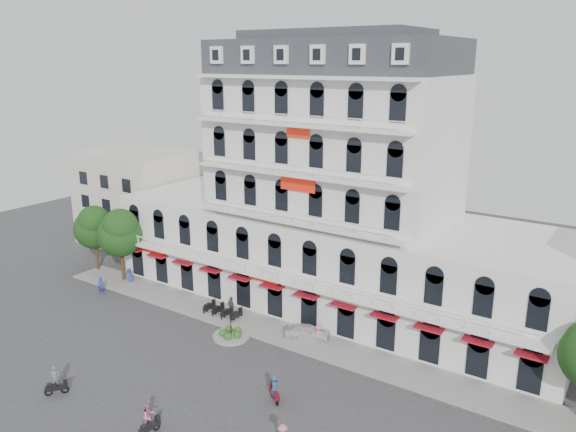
# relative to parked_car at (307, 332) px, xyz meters

# --- Properties ---
(ground) EXTENTS (120.00, 120.00, 0.00)m
(ground) POSITION_rel_parked_car_xyz_m (-2.60, -9.50, -0.67)
(ground) COLOR #38383A
(ground) RESTS_ON ground
(sidewalk) EXTENTS (53.00, 4.00, 0.16)m
(sidewalk) POSITION_rel_parked_car_xyz_m (-2.60, -0.50, -0.59)
(sidewalk) COLOR gray
(sidewalk) RESTS_ON ground
(main_building) EXTENTS (45.00, 15.00, 25.80)m
(main_building) POSITION_rel_parked_car_xyz_m (-2.60, 8.50, 9.30)
(main_building) COLOR silver
(main_building) RESTS_ON ground
(flank_building_west) EXTENTS (14.00, 10.00, 12.00)m
(flank_building_west) POSITION_rel_parked_car_xyz_m (-32.60, 10.50, 5.33)
(flank_building_west) COLOR beige
(flank_building_west) RESTS_ON ground
(traffic_island) EXTENTS (3.20, 3.20, 1.60)m
(traffic_island) POSITION_rel_parked_car_xyz_m (-5.60, -3.50, -0.41)
(traffic_island) COLOR gray
(traffic_island) RESTS_ON ground
(parked_scooter_row) EXTENTS (4.40, 1.80, 1.10)m
(parked_scooter_row) POSITION_rel_parked_car_xyz_m (-8.95, -0.70, -0.67)
(parked_scooter_row) COLOR black
(parked_scooter_row) RESTS_ON ground
(tree_west_outer) EXTENTS (4.50, 4.48, 7.76)m
(tree_west_outer) POSITION_rel_parked_car_xyz_m (-28.55, 0.48, 4.68)
(tree_west_outer) COLOR #382314
(tree_west_outer) RESTS_ON ground
(tree_west_inner) EXTENTS (4.76, 4.76, 8.25)m
(tree_west_inner) POSITION_rel_parked_car_xyz_m (-23.55, -0.02, 5.02)
(tree_west_inner) COLOR #382314
(tree_west_inner) RESTS_ON ground
(parked_car) EXTENTS (4.21, 3.00, 1.33)m
(parked_car) POSITION_rel_parked_car_xyz_m (0.00, 0.00, 0.00)
(parked_car) COLOR silver
(parked_car) RESTS_ON ground
(rider_west) EXTENTS (1.20, 1.41, 2.25)m
(rider_west) POSITION_rel_parked_car_xyz_m (-10.54, -17.15, 0.37)
(rider_west) COLOR black
(rider_west) RESTS_ON ground
(rider_southwest) EXTENTS (0.74, 1.70, 2.27)m
(rider_southwest) POSITION_rel_parked_car_xyz_m (-1.57, -16.52, 0.50)
(rider_southwest) COLOR black
(rider_southwest) RESTS_ON ground
(rider_east) EXTENTS (1.42, 1.19, 1.98)m
(rider_east) POSITION_rel_parked_car_xyz_m (2.92, -9.03, 0.29)
(rider_east) COLOR maroon
(rider_east) RESTS_ON ground
(pedestrian_left) EXTENTS (0.93, 0.75, 1.66)m
(pedestrian_left) POSITION_rel_parked_car_xyz_m (-22.60, 0.00, 0.17)
(pedestrian_left) COLOR navy
(pedestrian_left) RESTS_ON ground
(pedestrian_mid) EXTENTS (1.18, 0.80, 1.86)m
(pedestrian_mid) POSITION_rel_parked_car_xyz_m (-8.43, 0.00, 0.27)
(pedestrian_mid) COLOR #54565C
(pedestrian_mid) RESTS_ON ground
(pedestrian_right) EXTENTS (1.12, 0.75, 1.61)m
(pedestrian_right) POSITION_rel_parked_car_xyz_m (1.11, 0.00, 0.14)
(pedestrian_right) COLOR pink
(pedestrian_right) RESTS_ON ground
(pedestrian_far) EXTENTS (0.81, 0.72, 1.85)m
(pedestrian_far) POSITION_rel_parked_car_xyz_m (-22.60, -3.72, 0.26)
(pedestrian_far) COLOR navy
(pedestrian_far) RESTS_ON ground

